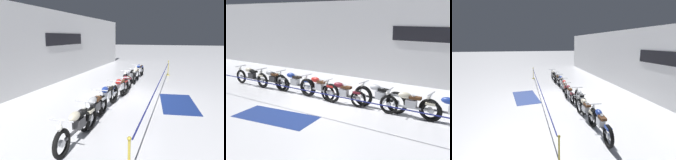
# 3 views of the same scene
# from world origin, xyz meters

# --- Properties ---
(ground_plane) EXTENTS (120.00, 120.00, 0.00)m
(ground_plane) POSITION_xyz_m (0.00, 0.00, 0.00)
(ground_plane) COLOR silver
(back_wall) EXTENTS (28.00, 0.29, 4.20)m
(back_wall) POSITION_xyz_m (0.01, 5.12, 2.10)
(back_wall) COLOR white
(back_wall) RESTS_ON ground
(motorcycle_cream_0) EXTENTS (2.35, 0.62, 0.93)m
(motorcycle_cream_0) POSITION_xyz_m (-4.80, 0.48, 0.46)
(motorcycle_cream_0) COLOR black
(motorcycle_cream_0) RESTS_ON ground
(motorcycle_silver_1) EXTENTS (2.17, 0.62, 0.92)m
(motorcycle_silver_1) POSITION_xyz_m (-3.40, 0.57, 0.47)
(motorcycle_silver_1) COLOR black
(motorcycle_silver_1) RESTS_ON ground
(motorcycle_blue_2) EXTENTS (2.40, 0.62, 0.96)m
(motorcycle_blue_2) POSITION_xyz_m (-2.07, 0.62, 0.48)
(motorcycle_blue_2) COLOR black
(motorcycle_blue_2) RESTS_ON ground
(motorcycle_red_3) EXTENTS (2.20, 0.62, 0.97)m
(motorcycle_red_3) POSITION_xyz_m (-0.58, 0.50, 0.48)
(motorcycle_red_3) COLOR black
(motorcycle_red_3) RESTS_ON ground
(motorcycle_maroon_4) EXTENTS (2.08, 0.62, 0.91)m
(motorcycle_maroon_4) POSITION_xyz_m (0.59, 0.50, 0.46)
(motorcycle_maroon_4) COLOR black
(motorcycle_maroon_4) RESTS_ON ground
(motorcycle_silver_5) EXTENTS (2.22, 0.62, 0.98)m
(motorcycle_silver_5) POSITION_xyz_m (2.08, 0.70, 0.49)
(motorcycle_silver_5) COLOR black
(motorcycle_silver_5) RESTS_ON ground
(motorcycle_cream_6) EXTENTS (2.17, 0.62, 0.93)m
(motorcycle_cream_6) POSITION_xyz_m (3.29, 0.54, 0.47)
(motorcycle_cream_6) COLOR black
(motorcycle_cream_6) RESTS_ON ground
(stanchion_far_left) EXTENTS (12.32, 0.28, 1.05)m
(stanchion_far_left) POSITION_xyz_m (-1.49, -1.21, 0.76)
(stanchion_far_left) COLOR gold
(stanchion_far_left) RESTS_ON ground
(floor_banner) EXTENTS (3.03, 1.74, 0.01)m
(floor_banner) POSITION_xyz_m (-0.52, -1.99, 0.00)
(floor_banner) COLOR navy
(floor_banner) RESTS_ON ground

